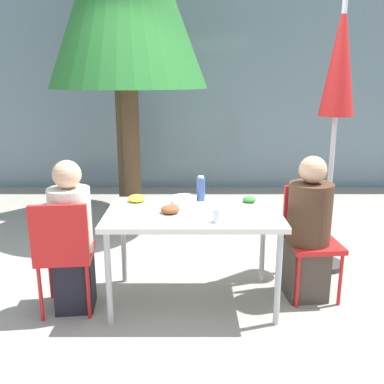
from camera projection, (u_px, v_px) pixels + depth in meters
ground_plane at (192, 300)px, 3.44m from camera, size 24.00×24.00×0.00m
building_facade at (191, 93)px, 6.70m from camera, size 10.00×0.20×3.00m
dining_table at (192, 219)px, 3.26m from camera, size 1.32×0.80×0.75m
chair_left at (62, 248)px, 3.12m from camera, size 0.44×0.44×0.89m
person_left at (71, 240)px, 3.20m from camera, size 0.31×0.31×1.17m
chair_right at (309, 231)px, 3.47m from camera, size 0.43×0.43×0.89m
person_right at (307, 233)px, 3.38m from camera, size 0.34×0.34×1.16m
closed_umbrella at (337, 77)px, 3.61m from camera, size 0.36×0.36×2.38m
plate_0 at (169, 211)px, 3.15m from camera, size 0.26×0.26×0.07m
plate_1 at (248, 201)px, 3.43m from camera, size 0.20×0.20×0.06m
plate_2 at (135, 200)px, 3.44m from camera, size 0.26×0.26×0.07m
bottle at (200, 189)px, 3.50m from camera, size 0.07×0.07×0.21m
drinking_cup at (216, 216)px, 2.99m from camera, size 0.07×0.07×0.10m
salad_bowl at (183, 200)px, 3.44m from camera, size 0.20×0.20×0.06m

